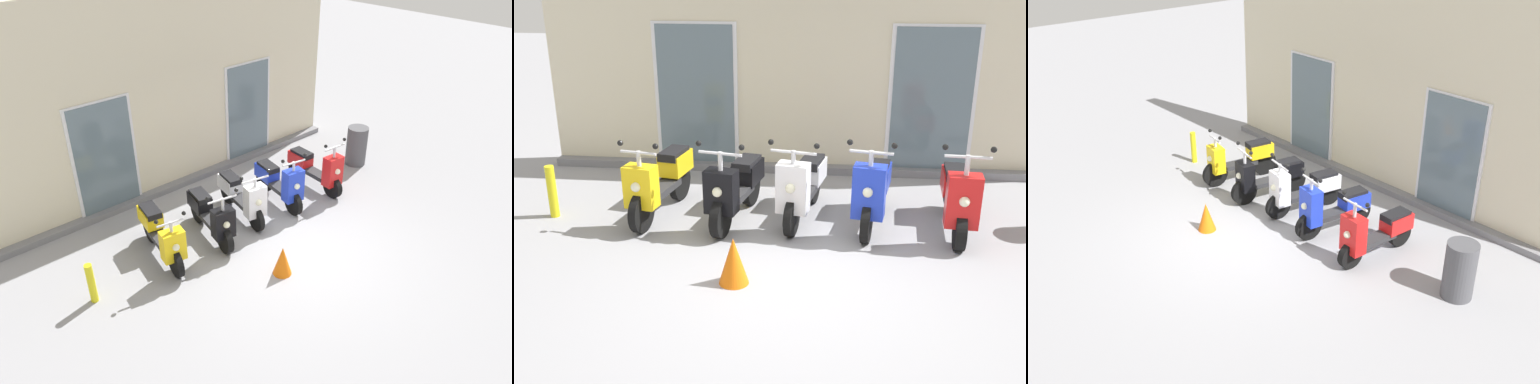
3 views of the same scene
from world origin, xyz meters
The scene contains 10 objects.
ground_plane centered at (0.00, 0.00, 0.00)m, with size 40.00×40.00×0.00m, color #939399.
storefront_facade centered at (0.00, 3.50, 1.98)m, with size 8.24×0.50×4.10m.
scooter_yellow centered at (-1.88, 1.40, 0.48)m, with size 0.64×1.65×1.16m.
scooter_black centered at (-0.87, 1.34, 0.45)m, with size 0.69×1.59×1.19m.
scooter_white centered at (-0.02, 1.46, 0.47)m, with size 0.70×1.60×1.20m.
scooter_blue centered at (0.86, 1.33, 0.48)m, with size 0.65×1.55×1.25m.
scooter_red centered at (1.89, 1.27, 0.46)m, with size 0.59×1.57×1.26m.
trash_bin centered at (3.41, 1.39, 0.45)m, with size 0.47×0.47×0.90m, color #4C4C51.
curb_bollard centered at (-3.28, 1.20, 0.35)m, with size 0.12×0.12×0.70m, color yellow.
traffic_cone centered at (-0.65, -0.29, 0.26)m, with size 0.32×0.32×0.52m, color orange.
Camera 1 is at (-5.30, -4.78, 5.43)m, focal length 34.93 mm.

